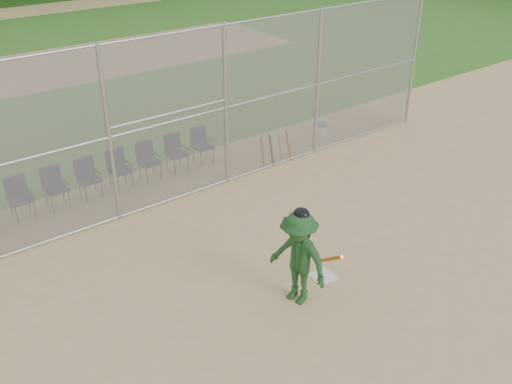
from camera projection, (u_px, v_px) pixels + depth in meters
ground at (338, 295)px, 10.57m from camera, size 100.00×100.00×0.00m
grass_strip at (24, 72)px, 23.14m from camera, size 100.00×100.00×0.00m
dirt_patch_far at (24, 72)px, 23.13m from camera, size 24.00×24.00×0.00m
backstop_fence at (190, 114)px, 13.08m from camera, size 16.09×0.09×4.00m
home_plate at (323, 276)px, 11.05m from camera, size 0.48×0.48×0.02m
batter_at_plate at (298, 258)px, 10.02m from camera, size 0.96×1.40×1.91m
water_cooler at (322, 130)px, 17.12m from camera, size 0.32×0.32×0.40m
spare_bats at (276, 149)px, 15.37m from camera, size 0.96×0.29×0.85m
chair_2 at (21, 199)px, 12.81m from camera, size 0.54×0.52×0.96m
chair_3 at (56, 189)px, 13.25m from camera, size 0.54×0.52×0.96m
chair_4 at (89, 179)px, 13.68m from camera, size 0.54×0.52×0.96m
chair_5 at (120, 170)px, 14.12m from camera, size 0.54×0.52×0.96m
chair_6 at (149, 161)px, 14.55m from camera, size 0.54×0.52×0.96m
chair_7 at (177, 153)px, 14.99m from camera, size 0.54×0.52×0.96m
chair_8 at (203, 146)px, 15.42m from camera, size 0.54×0.52×0.96m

